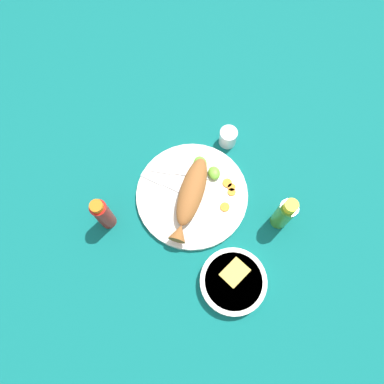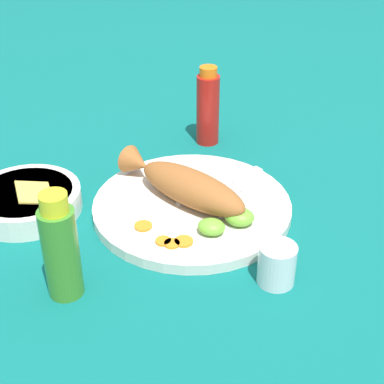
% 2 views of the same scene
% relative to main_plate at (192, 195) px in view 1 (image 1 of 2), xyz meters
% --- Properties ---
extents(ground_plane, '(4.00, 4.00, 0.00)m').
position_rel_main_plate_xyz_m(ground_plane, '(0.00, 0.00, -0.01)').
color(ground_plane, '#0C605B').
extents(main_plate, '(0.33, 0.33, 0.02)m').
position_rel_main_plate_xyz_m(main_plate, '(0.00, 0.00, 0.00)').
color(main_plate, silver).
rests_on(main_plate, ground_plane).
extents(fried_fish, '(0.25, 0.17, 0.06)m').
position_rel_main_plate_xyz_m(fried_fish, '(-0.01, 0.01, 0.04)').
color(fried_fish, '#935628').
rests_on(fried_fish, main_plate).
extents(fork_near, '(0.12, 0.16, 0.00)m').
position_rel_main_plate_xyz_m(fork_near, '(0.04, 0.07, 0.01)').
color(fork_near, silver).
rests_on(fork_near, main_plate).
extents(fork_far, '(0.08, 0.18, 0.00)m').
position_rel_main_plate_xyz_m(fork_far, '(0.08, 0.04, 0.01)').
color(fork_far, silver).
rests_on(fork_far, main_plate).
extents(carrot_slice_near, '(0.03, 0.03, 0.00)m').
position_rel_main_plate_xyz_m(carrot_slice_near, '(-0.06, -0.09, 0.01)').
color(carrot_slice_near, orange).
rests_on(carrot_slice_near, main_plate).
extents(carrot_slice_mid, '(0.02, 0.02, 0.00)m').
position_rel_main_plate_xyz_m(carrot_slice_mid, '(-0.01, -0.11, 0.01)').
color(carrot_slice_mid, orange).
rests_on(carrot_slice_mid, main_plate).
extents(carrot_slice_far, '(0.02, 0.02, 0.00)m').
position_rel_main_plate_xyz_m(carrot_slice_far, '(-0.00, -0.12, 0.01)').
color(carrot_slice_far, orange).
rests_on(carrot_slice_far, main_plate).
extents(carrot_slice_extra, '(0.03, 0.03, 0.00)m').
position_rel_main_plate_xyz_m(carrot_slice_extra, '(0.02, -0.11, 0.01)').
color(carrot_slice_extra, orange).
rests_on(carrot_slice_extra, main_plate).
extents(lime_wedge_main, '(0.04, 0.04, 0.02)m').
position_rel_main_plate_xyz_m(lime_wedge_main, '(0.05, -0.07, 0.02)').
color(lime_wedge_main, '#6BB233').
rests_on(lime_wedge_main, main_plate).
extents(lime_wedge_side, '(0.05, 0.04, 0.03)m').
position_rel_main_plate_xyz_m(lime_wedge_side, '(0.09, -0.04, 0.02)').
color(lime_wedge_side, '#6BB233').
rests_on(lime_wedge_side, main_plate).
extents(hot_sauce_bottle_red, '(0.04, 0.04, 0.16)m').
position_rel_main_plate_xyz_m(hot_sauce_bottle_red, '(-0.03, 0.25, 0.07)').
color(hot_sauce_bottle_red, '#B21914').
rests_on(hot_sauce_bottle_red, ground_plane).
extents(hot_sauce_bottle_green, '(0.05, 0.05, 0.16)m').
position_rel_main_plate_xyz_m(hot_sauce_bottle_green, '(-0.12, -0.23, 0.07)').
color(hot_sauce_bottle_green, '#3D8428').
rests_on(hot_sauce_bottle_green, ground_plane).
extents(salt_cup, '(0.05, 0.05, 0.06)m').
position_rel_main_plate_xyz_m(salt_cup, '(0.16, -0.14, 0.02)').
color(salt_cup, silver).
rests_on(salt_cup, ground_plane).
extents(guacamole_bowl, '(0.18, 0.18, 0.05)m').
position_rel_main_plate_xyz_m(guacamole_bowl, '(-0.26, -0.07, 0.01)').
color(guacamole_bowl, white).
rests_on(guacamole_bowl, ground_plane).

